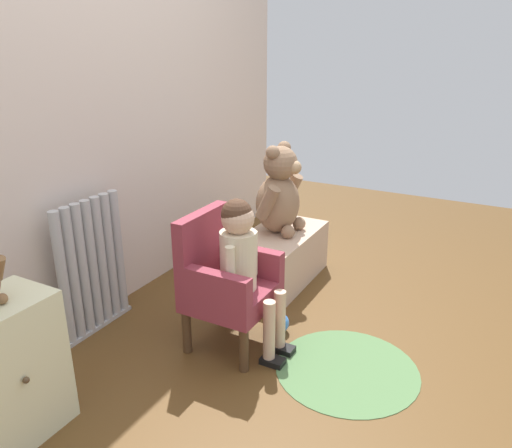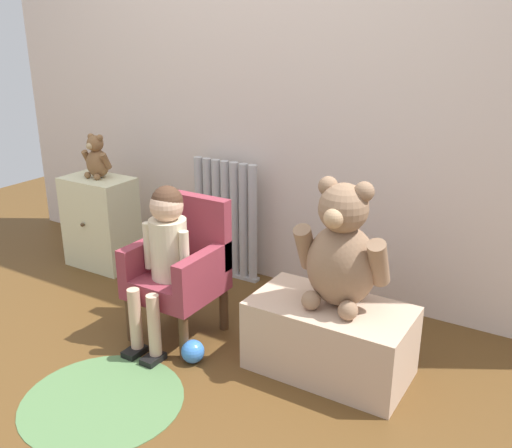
{
  "view_description": "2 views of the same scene",
  "coord_description": "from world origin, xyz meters",
  "px_view_note": "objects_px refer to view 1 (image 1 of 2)",
  "views": [
    {
      "loc": [
        -1.81,
        -0.71,
        1.41
      ],
      "look_at": [
        0.3,
        0.42,
        0.53
      ],
      "focal_mm": 35.0,
      "sensor_mm": 36.0,
      "label": 1
    },
    {
      "loc": [
        1.58,
        -1.48,
        1.43
      ],
      "look_at": [
        0.39,
        0.47,
        0.62
      ],
      "focal_mm": 40.0,
      "sensor_mm": 36.0,
      "label": 2
    }
  ],
  "objects_px": {
    "child_figure": "(243,254)",
    "toy_ball": "(279,323)",
    "floor_rug": "(347,369)",
    "small_dresser": "(0,374)",
    "radiator": "(92,267)",
    "child_armchair": "(224,279)",
    "large_teddy_bear": "(279,194)",
    "low_bench": "(280,257)"
  },
  "relations": [
    {
      "from": "child_figure",
      "to": "toy_ball",
      "type": "relative_size",
      "value": 7.22
    },
    {
      "from": "floor_rug",
      "to": "small_dresser",
      "type": "bearing_deg",
      "value": 135.16
    },
    {
      "from": "small_dresser",
      "to": "child_figure",
      "type": "distance_m",
      "value": 1.07
    },
    {
      "from": "floor_rug",
      "to": "radiator",
      "type": "bearing_deg",
      "value": 101.71
    },
    {
      "from": "child_figure",
      "to": "child_armchair",
      "type": "bearing_deg",
      "value": 90.0
    },
    {
      "from": "child_armchair",
      "to": "toy_ball",
      "type": "bearing_deg",
      "value": -43.78
    },
    {
      "from": "large_teddy_bear",
      "to": "radiator",
      "type": "bearing_deg",
      "value": 149.39
    },
    {
      "from": "child_figure",
      "to": "low_bench",
      "type": "bearing_deg",
      "value": 12.59
    },
    {
      "from": "small_dresser",
      "to": "low_bench",
      "type": "bearing_deg",
      "value": -10.74
    },
    {
      "from": "large_teddy_bear",
      "to": "toy_ball",
      "type": "relative_size",
      "value": 5.18
    },
    {
      "from": "child_armchair",
      "to": "floor_rug",
      "type": "xyz_separation_m",
      "value": [
        0.07,
        -0.61,
        -0.34
      ]
    },
    {
      "from": "radiator",
      "to": "floor_rug",
      "type": "height_order",
      "value": "radiator"
    },
    {
      "from": "radiator",
      "to": "low_bench",
      "type": "height_order",
      "value": "radiator"
    },
    {
      "from": "child_figure",
      "to": "floor_rug",
      "type": "bearing_deg",
      "value": -82.44
    },
    {
      "from": "low_bench",
      "to": "small_dresser",
      "type": "bearing_deg",
      "value": 169.26
    },
    {
      "from": "floor_rug",
      "to": "large_teddy_bear",
      "type": "bearing_deg",
      "value": 44.65
    },
    {
      "from": "child_armchair",
      "to": "child_figure",
      "type": "relative_size",
      "value": 0.88
    },
    {
      "from": "child_armchair",
      "to": "child_figure",
      "type": "xyz_separation_m",
      "value": [
        -0.0,
        -0.11,
        0.15
      ]
    },
    {
      "from": "child_figure",
      "to": "large_teddy_bear",
      "type": "height_order",
      "value": "large_teddy_bear"
    },
    {
      "from": "low_bench",
      "to": "floor_rug",
      "type": "xyz_separation_m",
      "value": [
        -0.68,
        -0.67,
        -0.15
      ]
    },
    {
      "from": "child_figure",
      "to": "low_bench",
      "type": "xyz_separation_m",
      "value": [
        0.74,
        0.17,
        -0.34
      ]
    },
    {
      "from": "radiator",
      "to": "toy_ball",
      "type": "distance_m",
      "value": 0.99
    },
    {
      "from": "radiator",
      "to": "toy_ball",
      "type": "bearing_deg",
      "value": -64.78
    },
    {
      "from": "radiator",
      "to": "child_armchair",
      "type": "bearing_deg",
      "value": -73.38
    },
    {
      "from": "low_bench",
      "to": "toy_ball",
      "type": "distance_m",
      "value": 0.61
    },
    {
      "from": "small_dresser",
      "to": "floor_rug",
      "type": "distance_m",
      "value": 1.42
    },
    {
      "from": "radiator",
      "to": "large_teddy_bear",
      "type": "bearing_deg",
      "value": -30.61
    },
    {
      "from": "radiator",
      "to": "large_teddy_bear",
      "type": "relative_size",
      "value": 1.28
    },
    {
      "from": "toy_ball",
      "to": "low_bench",
      "type": "bearing_deg",
      "value": 25.47
    },
    {
      "from": "low_bench",
      "to": "floor_rug",
      "type": "relative_size",
      "value": 1.04
    },
    {
      "from": "small_dresser",
      "to": "child_figure",
      "type": "relative_size",
      "value": 0.74
    },
    {
      "from": "small_dresser",
      "to": "toy_ball",
      "type": "xyz_separation_m",
      "value": [
        1.13,
        -0.57,
        -0.23
      ]
    },
    {
      "from": "floor_rug",
      "to": "toy_ball",
      "type": "bearing_deg",
      "value": 71.36
    },
    {
      "from": "radiator",
      "to": "large_teddy_bear",
      "type": "xyz_separation_m",
      "value": [
        0.96,
        -0.57,
        0.21
      ]
    },
    {
      "from": "low_bench",
      "to": "large_teddy_bear",
      "type": "height_order",
      "value": "large_teddy_bear"
    },
    {
      "from": "child_armchair",
      "to": "large_teddy_bear",
      "type": "xyz_separation_m",
      "value": [
        0.77,
        0.08,
        0.21
      ]
    },
    {
      "from": "child_armchair",
      "to": "large_teddy_bear",
      "type": "bearing_deg",
      "value": 6.24
    },
    {
      "from": "small_dresser",
      "to": "toy_ball",
      "type": "height_order",
      "value": "small_dresser"
    },
    {
      "from": "low_bench",
      "to": "floor_rug",
      "type": "height_order",
      "value": "low_bench"
    },
    {
      "from": "radiator",
      "to": "floor_rug",
      "type": "distance_m",
      "value": 1.33
    },
    {
      "from": "low_bench",
      "to": "large_teddy_bear",
      "type": "relative_size",
      "value": 1.25
    },
    {
      "from": "small_dresser",
      "to": "large_teddy_bear",
      "type": "xyz_separation_m",
      "value": [
        1.69,
        -0.29,
        0.27
      ]
    }
  ]
}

